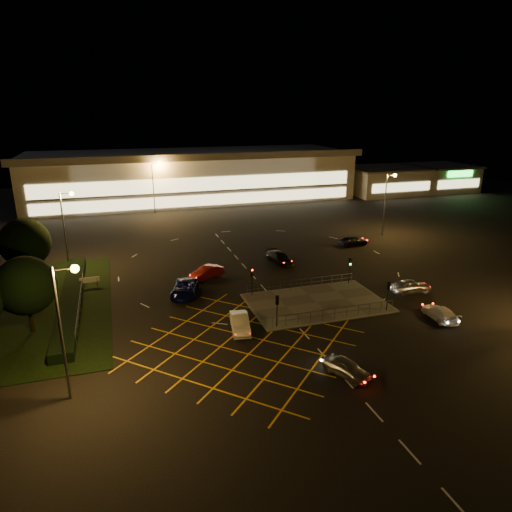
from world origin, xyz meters
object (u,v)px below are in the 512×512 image
object	(u,v)px
signal_ne	(350,265)
car_right_silver	(410,286)
car_left_blue	(185,289)
car_far_dkgrey	(279,258)
car_approach_white	(440,313)
signal_se	(388,290)
car_queue_white	(240,323)
car_circ_red	(207,272)
car_east_grey	(353,241)
car_near_silver	(347,368)
signal_nw	(252,276)
signal_sw	(277,304)

from	to	relation	value
signal_ne	car_right_silver	distance (m)	7.14
car_left_blue	car_far_dkgrey	world-z (taller)	car_left_blue
signal_ne	car_approach_white	world-z (taller)	signal_ne
signal_se	car_queue_white	world-z (taller)	signal_se
car_circ_red	car_east_grey	bearing A→B (deg)	78.83
car_near_silver	car_east_grey	world-z (taller)	car_near_silver
signal_ne	car_circ_red	xyz separation A→B (m)	(-15.60, 7.15, -1.63)
signal_nw	car_right_silver	world-z (taller)	signal_nw
signal_se	signal_nw	world-z (taller)	same
car_east_grey	signal_ne	bearing A→B (deg)	144.77
signal_sw	signal_ne	world-z (taller)	same
car_near_silver	car_approach_white	bearing A→B (deg)	1.15
signal_ne	signal_nw	bearing A→B (deg)	180.00
signal_se	car_left_blue	size ratio (longest dim) A/B	0.56
car_right_silver	car_approach_white	distance (m)	6.82
signal_se	car_east_grey	world-z (taller)	signal_se
signal_ne	car_approach_white	distance (m)	11.97
signal_sw	signal_ne	bearing A→B (deg)	-146.35
signal_sw	car_left_blue	size ratio (longest dim) A/B	0.56
signal_sw	signal_se	distance (m)	12.00
signal_se	car_far_dkgrey	size ratio (longest dim) A/B	0.63
signal_nw	car_near_silver	bearing A→B (deg)	-82.30
car_queue_white	car_east_grey	distance (m)	32.62
signal_sw	signal_se	bearing A→B (deg)	-180.00
signal_se	car_circ_red	distance (m)	21.80
car_near_silver	car_far_dkgrey	xyz separation A→B (m)	(4.58, 27.33, 0.04)
signal_se	car_approach_white	bearing A→B (deg)	141.61
signal_ne	car_near_silver	size ratio (longest dim) A/B	0.79
car_circ_red	car_east_grey	distance (m)	25.31
signal_sw	car_right_silver	distance (m)	17.76
signal_sw	car_far_dkgrey	world-z (taller)	signal_sw
car_near_silver	car_circ_red	bearing A→B (deg)	80.15
car_left_blue	car_approach_white	distance (m)	26.82
signal_sw	car_approach_white	bearing A→B (deg)	168.81
car_near_silver	car_right_silver	world-z (taller)	car_right_silver
car_right_silver	car_circ_red	distance (m)	23.95
signal_sw	car_left_blue	distance (m)	12.78
signal_ne	car_circ_red	distance (m)	17.24
car_queue_white	car_approach_white	world-z (taller)	car_queue_white
car_near_silver	car_right_silver	bearing A→B (deg)	17.32
signal_se	car_right_silver	world-z (taller)	signal_se
car_far_dkgrey	car_circ_red	distance (m)	10.90
signal_sw	car_queue_white	world-z (taller)	signal_sw
signal_sw	signal_nw	world-z (taller)	same
car_left_blue	signal_ne	bearing A→B (deg)	9.94
signal_ne	car_circ_red	world-z (taller)	signal_ne
signal_sw	car_left_blue	xyz separation A→B (m)	(-7.07, 10.52, -1.58)
signal_sw	car_left_blue	bearing A→B (deg)	-56.10
signal_se	signal_ne	distance (m)	7.99
car_east_grey	car_circ_red	bearing A→B (deg)	102.39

